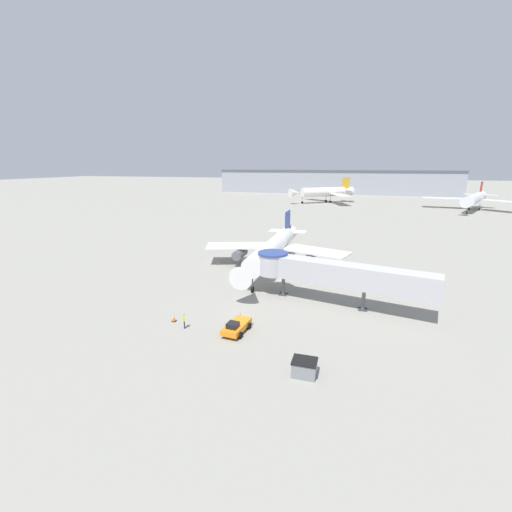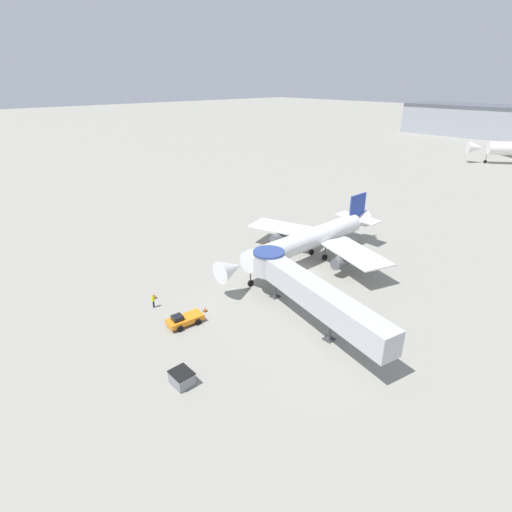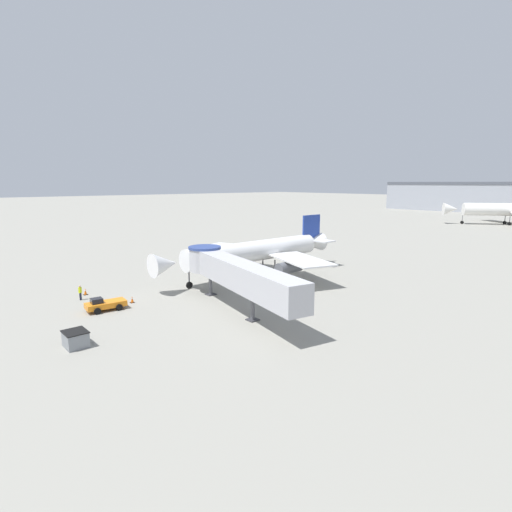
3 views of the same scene
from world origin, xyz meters
name	(u,v)px [view 3 (image 3 of 3)]	position (x,y,z in m)	size (l,w,h in m)	color
ground_plane	(250,281)	(0.00, 0.00, 0.00)	(800.00, 800.00, 0.00)	gray
main_airplane	(258,251)	(-2.31, 3.58, 3.61)	(26.28, 31.68, 8.44)	white
jet_bridge	(232,271)	(8.08, -9.37, 4.18)	(22.62, 7.53, 5.86)	#B7B7BC
pushback_tug_orange	(105,304)	(-0.49, -20.37, 0.70)	(2.45, 4.31, 1.50)	orange
service_container_gray	(76,339)	(7.68, -25.94, 0.69)	(2.13, 1.82, 1.38)	gray
traffic_cone_near_nose	(132,300)	(-1.25, -16.91, 0.38)	(0.48, 0.48, 0.78)	black
traffic_cone_apron_front	(85,292)	(-8.26, -19.89, 0.40)	(0.51, 0.51, 0.83)	black
traffic_cone_port_wing	(216,264)	(-12.31, 2.92, 0.29)	(0.37, 0.37, 0.61)	black
ground_crew_marshaller	(80,291)	(-6.30, -21.08, 1.05)	(0.35, 0.40, 1.81)	#1E2338
background_jet_gold_tail	(501,210)	(-4.39, 112.93, 5.02)	(29.40, 29.37, 11.50)	white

